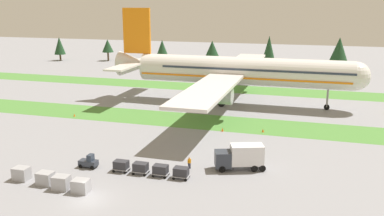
{
  "coord_description": "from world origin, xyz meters",
  "views": [
    {
      "loc": [
        24.37,
        -39.99,
        22.72
      ],
      "look_at": [
        3.7,
        30.95,
        4.0
      ],
      "focal_mm": 39.0,
      "sensor_mm": 36.0,
      "label": 1
    }
  ],
  "objects_px": {
    "cargo_dolly_lead": "(121,165)",
    "taxiway_marker_2": "(74,115)",
    "taxiway_marker_0": "(222,130)",
    "baggage_tug": "(89,162)",
    "cargo_dolly_second": "(141,167)",
    "uld_container_1": "(22,174)",
    "uld_container_2": "(81,186)",
    "taxiway_marker_1": "(263,130)",
    "ground_crew_marshaller": "(189,162)",
    "catering_truck": "(240,156)",
    "cargo_dolly_third": "(161,170)",
    "uld_container_3": "(61,183)",
    "airliner": "(236,71)",
    "cargo_dolly_fourth": "(181,172)",
    "uld_container_0": "(46,178)"
  },
  "relations": [
    {
      "from": "cargo_dolly_lead",
      "to": "taxiway_marker_2",
      "type": "height_order",
      "value": "cargo_dolly_lead"
    },
    {
      "from": "taxiway_marker_0",
      "to": "baggage_tug",
      "type": "bearing_deg",
      "value": -123.44
    },
    {
      "from": "cargo_dolly_second",
      "to": "uld_container_1",
      "type": "xyz_separation_m",
      "value": [
        -14.3,
        -6.23,
        -0.06
      ]
    },
    {
      "from": "cargo_dolly_second",
      "to": "baggage_tug",
      "type": "bearing_deg",
      "value": 90.0
    },
    {
      "from": "taxiway_marker_0",
      "to": "taxiway_marker_2",
      "type": "distance_m",
      "value": 31.47
    },
    {
      "from": "uld_container_2",
      "to": "taxiway_marker_1",
      "type": "distance_m",
      "value": 36.19
    },
    {
      "from": "ground_crew_marshaller",
      "to": "taxiway_marker_1",
      "type": "height_order",
      "value": "ground_crew_marshaller"
    },
    {
      "from": "catering_truck",
      "to": "taxiway_marker_2",
      "type": "height_order",
      "value": "catering_truck"
    },
    {
      "from": "uld_container_1",
      "to": "cargo_dolly_second",
      "type": "bearing_deg",
      "value": 23.55
    },
    {
      "from": "uld_container_1",
      "to": "uld_container_2",
      "type": "relative_size",
      "value": 1.0
    },
    {
      "from": "taxiway_marker_0",
      "to": "catering_truck",
      "type": "bearing_deg",
      "value": -69.87
    },
    {
      "from": "cargo_dolly_third",
      "to": "uld_container_3",
      "type": "height_order",
      "value": "uld_container_3"
    },
    {
      "from": "catering_truck",
      "to": "uld_container_1",
      "type": "distance_m",
      "value": 29.47
    },
    {
      "from": "uld_container_2",
      "to": "taxiway_marker_2",
      "type": "distance_m",
      "value": 36.89
    },
    {
      "from": "cargo_dolly_second",
      "to": "uld_container_2",
      "type": "xyz_separation_m",
      "value": [
        -4.78,
        -7.41,
        -0.09
      ]
    },
    {
      "from": "cargo_dolly_second",
      "to": "cargo_dolly_third",
      "type": "relative_size",
      "value": 1.0
    },
    {
      "from": "airliner",
      "to": "baggage_tug",
      "type": "relative_size",
      "value": 27.16
    },
    {
      "from": "ground_crew_marshaller",
      "to": "cargo_dolly_fourth",
      "type": "bearing_deg",
      "value": 41.84
    },
    {
      "from": "uld_container_1",
      "to": "taxiway_marker_1",
      "type": "distance_m",
      "value": 41.01
    },
    {
      "from": "uld_container_1",
      "to": "airliner",
      "type": "bearing_deg",
      "value": 69.1
    },
    {
      "from": "uld_container_1",
      "to": "taxiway_marker_1",
      "type": "height_order",
      "value": "uld_container_1"
    },
    {
      "from": "baggage_tug",
      "to": "ground_crew_marshaller",
      "type": "height_order",
      "value": "baggage_tug"
    },
    {
      "from": "airliner",
      "to": "taxiway_marker_0",
      "type": "xyz_separation_m",
      "value": [
        1.79,
        -21.87,
        -7.38
      ]
    },
    {
      "from": "cargo_dolly_lead",
      "to": "cargo_dolly_third",
      "type": "relative_size",
      "value": 1.0
    },
    {
      "from": "taxiway_marker_0",
      "to": "taxiway_marker_1",
      "type": "xyz_separation_m",
      "value": [
        7.13,
        1.58,
        -0.02
      ]
    },
    {
      "from": "cargo_dolly_third",
      "to": "uld_container_1",
      "type": "xyz_separation_m",
      "value": [
        -17.2,
        -6.23,
        -0.06
      ]
    },
    {
      "from": "baggage_tug",
      "to": "uld_container_2",
      "type": "height_order",
      "value": "baggage_tug"
    },
    {
      "from": "baggage_tug",
      "to": "uld_container_3",
      "type": "relative_size",
      "value": 1.3
    },
    {
      "from": "uld_container_0",
      "to": "uld_container_3",
      "type": "relative_size",
      "value": 1.0
    },
    {
      "from": "uld_container_0",
      "to": "uld_container_2",
      "type": "relative_size",
      "value": 1.0
    },
    {
      "from": "cargo_dolly_second",
      "to": "airliner",
      "type": "bearing_deg",
      "value": -6.35
    },
    {
      "from": "cargo_dolly_lead",
      "to": "uld_container_3",
      "type": "height_order",
      "value": "uld_container_3"
    },
    {
      "from": "cargo_dolly_third",
      "to": "uld_container_3",
      "type": "xyz_separation_m",
      "value": [
        -10.5,
        -7.29,
        -0.04
      ]
    },
    {
      "from": "cargo_dolly_fourth",
      "to": "taxiway_marker_1",
      "type": "relative_size",
      "value": 3.43
    },
    {
      "from": "baggage_tug",
      "to": "cargo_dolly_third",
      "type": "distance_m",
      "value": 10.83
    },
    {
      "from": "cargo_dolly_lead",
      "to": "taxiway_marker_0",
      "type": "xyz_separation_m",
      "value": [
        9.55,
        22.07,
        -0.57
      ]
    },
    {
      "from": "uld_container_2",
      "to": "uld_container_3",
      "type": "relative_size",
      "value": 1.0
    },
    {
      "from": "taxiway_marker_0",
      "to": "ground_crew_marshaller",
      "type": "bearing_deg",
      "value": -92.35
    },
    {
      "from": "ground_crew_marshaller",
      "to": "uld_container_3",
      "type": "xyz_separation_m",
      "value": [
        -13.48,
        -10.83,
        -0.06
      ]
    },
    {
      "from": "cargo_dolly_lead",
      "to": "taxiway_marker_1",
      "type": "distance_m",
      "value": 28.95
    },
    {
      "from": "baggage_tug",
      "to": "uld_container_3",
      "type": "height_order",
      "value": "baggage_tug"
    },
    {
      "from": "ground_crew_marshaller",
      "to": "taxiway_marker_1",
      "type": "bearing_deg",
      "value": -158.17
    },
    {
      "from": "uld_container_0",
      "to": "uld_container_2",
      "type": "xyz_separation_m",
      "value": [
        5.59,
        -0.78,
        0.0
      ]
    },
    {
      "from": "cargo_dolly_third",
      "to": "cargo_dolly_fourth",
      "type": "bearing_deg",
      "value": -90.0
    },
    {
      "from": "catering_truck",
      "to": "uld_container_1",
      "type": "relative_size",
      "value": 3.66
    },
    {
      "from": "cargo_dolly_second",
      "to": "taxiway_marker_2",
      "type": "relative_size",
      "value": 4.06
    },
    {
      "from": "airliner",
      "to": "taxiway_marker_1",
      "type": "height_order",
      "value": "airliner"
    },
    {
      "from": "airliner",
      "to": "baggage_tug",
      "type": "height_order",
      "value": "airliner"
    },
    {
      "from": "cargo_dolly_second",
      "to": "cargo_dolly_lead",
      "type": "bearing_deg",
      "value": 90.0
    },
    {
      "from": "taxiway_marker_1",
      "to": "uld_container_3",
      "type": "bearing_deg",
      "value": -124.65
    }
  ]
}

